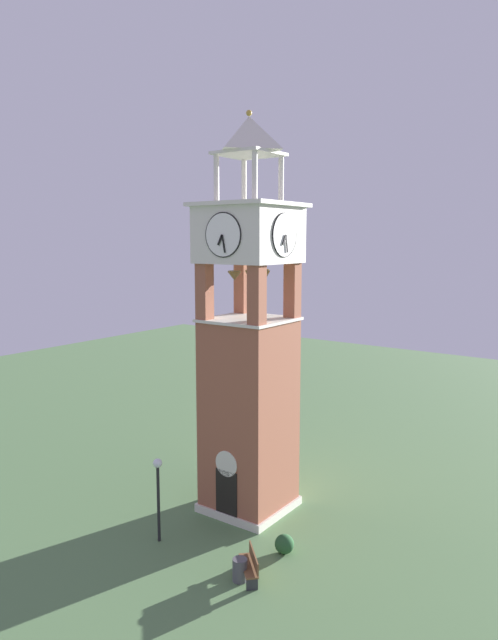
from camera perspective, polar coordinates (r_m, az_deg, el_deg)
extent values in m
plane|color=#517547|center=(26.95, 0.00, -17.95)|extent=(80.00, 80.00, 0.00)
cube|color=#93543D|center=(25.41, 0.00, -9.46)|extent=(3.21, 3.21, 8.35)
cube|color=silver|center=(26.88, 0.00, -17.62)|extent=(3.41, 3.41, 0.35)
cube|color=black|center=(25.29, -2.24, -16.90)|extent=(1.10, 0.04, 2.20)
cylinder|color=silver|center=(24.73, -2.25, -13.96)|extent=(1.10, 0.04, 1.10)
cube|color=#93543D|center=(24.11, -4.40, 2.68)|extent=(0.56, 0.56, 2.44)
cube|color=#93543D|center=(22.50, 0.77, 2.32)|extent=(0.56, 0.56, 2.44)
cube|color=#93543D|center=(26.18, -0.66, 3.12)|extent=(0.56, 0.56, 2.44)
cube|color=#93543D|center=(24.71, 4.29, 2.81)|extent=(0.56, 0.56, 2.44)
cube|color=silver|center=(24.47, 0.00, 0.04)|extent=(3.37, 3.37, 0.12)
cone|color=brown|center=(23.99, 1.56, 4.36)|extent=(0.46, 0.46, 0.43)
cone|color=brown|center=(24.64, 1.48, 4.46)|extent=(0.44, 0.44, 0.48)
cone|color=brown|center=(24.99, 0.39, 4.51)|extent=(0.59, 0.59, 0.42)
cone|color=brown|center=(24.66, -1.45, 4.46)|extent=(0.54, 0.54, 0.35)
cone|color=brown|center=(23.90, -1.45, 4.35)|extent=(0.58, 0.58, 0.37)
cone|color=brown|center=(23.57, 0.14, 4.30)|extent=(0.44, 0.44, 0.49)
cube|color=silver|center=(24.24, 0.00, 8.35)|extent=(3.45, 3.45, 2.31)
cylinder|color=white|center=(22.85, -2.58, 8.36)|extent=(1.75, 0.05, 1.75)
torus|color=black|center=(22.85, -2.58, 8.36)|extent=(1.78, 0.06, 1.78)
cube|color=black|center=(22.86, -2.87, 7.87)|extent=(0.28, 0.03, 0.43)
cube|color=black|center=(22.76, -2.53, 7.50)|extent=(0.19, 0.03, 0.70)
cylinder|color=white|center=(25.68, 2.29, 8.32)|extent=(1.75, 0.05, 1.75)
torus|color=black|center=(25.68, 2.29, 8.32)|extent=(1.78, 0.06, 1.78)
cube|color=black|center=(25.78, 2.18, 7.88)|extent=(0.28, 0.03, 0.43)
cube|color=black|center=(25.69, 2.49, 7.55)|extent=(0.19, 0.03, 0.70)
cylinder|color=white|center=(25.30, -3.24, 8.32)|extent=(0.05, 1.75, 1.75)
torus|color=black|center=(25.30, -3.24, 8.32)|extent=(0.06, 1.78, 1.78)
cube|color=black|center=(25.26, -3.49, 7.87)|extent=(0.03, 0.28, 0.43)
cube|color=black|center=(25.39, -3.25, 7.54)|extent=(0.03, 0.19, 0.70)
cylinder|color=white|center=(23.27, 3.53, 8.35)|extent=(0.05, 1.75, 1.75)
torus|color=black|center=(23.27, 3.53, 8.35)|extent=(0.06, 1.78, 1.78)
cube|color=black|center=(23.15, 3.52, 7.87)|extent=(0.03, 0.28, 0.43)
cube|color=black|center=(23.29, 3.74, 7.50)|extent=(0.03, 0.19, 0.70)
cube|color=silver|center=(24.28, 0.00, 11.26)|extent=(3.81, 3.81, 0.16)
cylinder|color=silver|center=(24.18, -3.23, 13.71)|extent=(0.22, 0.22, 1.90)
cylinder|color=silver|center=(23.05, 0.56, 14.00)|extent=(0.22, 0.22, 1.90)
cylinder|color=silver|center=(25.68, -0.50, 13.38)|extent=(0.22, 0.22, 1.90)
cylinder|color=silver|center=(24.61, 3.17, 13.61)|extent=(0.22, 0.22, 1.90)
cube|color=silver|center=(24.48, 0.00, 16.03)|extent=(2.34, 2.34, 0.12)
pyramid|color=silver|center=(24.60, 0.00, 17.80)|extent=(2.34, 2.34, 1.42)
sphere|color=#B79338|center=(24.76, 0.00, 19.69)|extent=(0.24, 0.24, 0.24)
cube|color=brown|center=(22.01, -0.06, -23.02)|extent=(1.45, 1.43, 0.06)
cube|color=brown|center=(21.90, 0.47, -22.35)|extent=(1.18, 1.15, 0.44)
cube|color=#2D2D33|center=(21.53, 0.30, -24.54)|extent=(0.33, 0.34, 0.42)
cube|color=#2D2D33|center=(22.74, -0.40, -22.62)|extent=(0.33, 0.34, 0.42)
cylinder|color=black|center=(23.99, -8.89, -17.49)|extent=(0.12, 0.12, 3.02)
sphere|color=silver|center=(23.32, -8.98, -13.74)|extent=(0.36, 0.36, 0.36)
cylinder|color=#4C4C51|center=(21.90, -0.90, -23.35)|extent=(0.52, 0.52, 0.80)
ellipsoid|color=#234C28|center=(23.50, 3.50, -21.13)|extent=(0.73, 0.73, 0.72)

